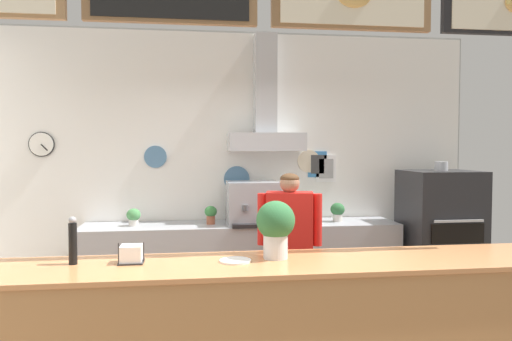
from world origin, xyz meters
name	(u,v)px	position (x,y,z in m)	size (l,w,h in m)	color
back_wall_assembly	(236,158)	(0.02, 2.18, 1.62)	(5.51, 2.48, 3.05)	gray
service_counter	(268,339)	(0.00, -0.22, 0.50)	(4.88, 0.69, 1.00)	#B77F4C
back_prep_counter	(242,266)	(0.06, 1.92, 0.45)	(3.39, 0.63, 0.91)	#A3A5AD
pizza_oven	(440,238)	(2.20, 1.66, 0.74)	(0.76, 0.72, 1.58)	#232326
shop_worker	(289,253)	(0.37, 0.88, 0.81)	(0.55, 0.30, 1.51)	#232328
espresso_machine	(253,203)	(0.17, 1.89, 1.14)	(0.55, 0.55, 0.46)	#A3A5AD
potted_rosemary	(134,216)	(-1.08, 1.91, 1.02)	(0.15, 0.15, 0.18)	beige
potted_basil	(309,210)	(0.81, 1.96, 1.04)	(0.21, 0.21, 0.23)	#4C4C51
potted_sage	(211,214)	(-0.28, 1.92, 1.03)	(0.13, 0.13, 0.20)	#9E563D
potted_oregano	(338,211)	(1.13, 1.91, 1.03)	(0.16, 0.16, 0.21)	beige
condiment_plate	(235,261)	(-0.21, -0.19, 1.01)	(0.20, 0.20, 0.01)	white
pepper_grinder	(73,241)	(-1.22, -0.13, 1.15)	(0.05, 0.05, 0.30)	black
basil_vase	(276,227)	(0.06, -0.13, 1.21)	(0.26, 0.26, 0.38)	silver
napkin_holder	(131,255)	(-0.87, -0.13, 1.06)	(0.16, 0.15, 0.13)	#262628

